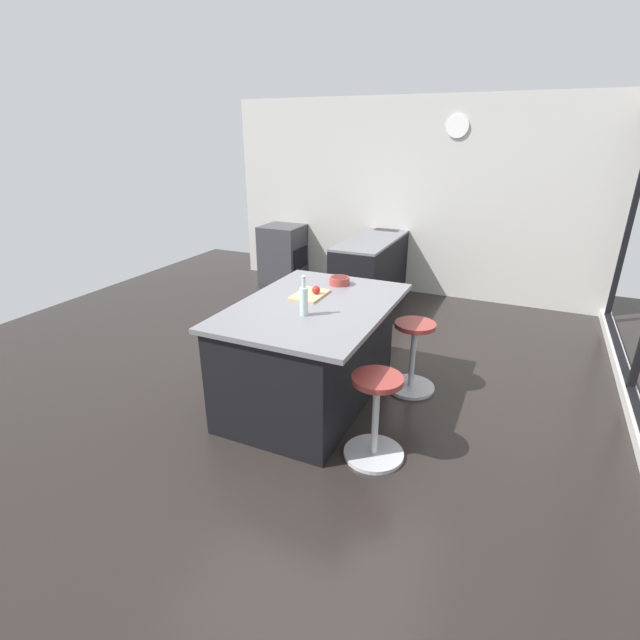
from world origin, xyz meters
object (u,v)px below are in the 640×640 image
Objects in this scene: oven_range at (283,253)px; water_bottle at (304,300)px; stool_by_window at (413,358)px; kitchen_island at (310,352)px; cutting_board at (309,295)px; stool_middle at (375,420)px; fruit_bowl at (339,280)px; apple_red at (316,290)px.

water_bottle is (3.30, 2.01, 0.59)m from oven_range.
stool_by_window is 2.09× the size of water_bottle.
kitchen_island is 4.72× the size of cutting_board.
fruit_bowl reaches higher than stool_middle.
oven_range is 3.68m from stool_by_window.
kitchen_island reaches higher than stool_by_window.
apple_red is at bearing -8.53° from fruit_bowl.
oven_range is at bearing -147.63° from kitchen_island.
stool_by_window is at bearing 113.57° from cutting_board.
fruit_bowl is at bearing 164.60° from cutting_board.
apple_red is at bearing -66.31° from stool_by_window.
fruit_bowl is (-0.57, 0.03, 0.48)m from kitchen_island.
fruit_bowl reaches higher than kitchen_island.
water_bottle is at bearing -111.30° from stool_middle.
stool_by_window is at bearing 87.16° from fruit_bowl.
stool_by_window is 1.27m from water_bottle.
kitchen_island is 2.60× the size of stool_middle.
cutting_board is at bearing -68.22° from apple_red.
stool_by_window is at bearing 124.58° from kitchen_island.
water_bottle is at bearing 31.31° from oven_range.
oven_range is 0.51× the size of kitchen_island.
kitchen_island is at bearing -162.56° from water_bottle.
cutting_board reaches higher than stool_by_window.
apple_red reaches higher than oven_range.
stool_by_window is 9.13× the size of apple_red.
stool_middle is 1.25m from apple_red.
cutting_board is at bearing -15.40° from fruit_bowl.
fruit_bowl reaches higher than cutting_board.
water_bottle is 1.69× the size of fruit_bowl.
water_bottle is (-0.27, -0.69, 0.71)m from stool_middle.
stool_middle is (3.57, 2.70, -0.13)m from oven_range.
fruit_bowl is (-0.39, 0.06, -0.02)m from apple_red.
water_bottle reaches higher than cutting_board.
water_bottle is (0.26, 0.08, 0.57)m from kitchen_island.
cutting_board is at bearing -154.30° from kitchen_island.
kitchen_island is at bearing -55.42° from stool_by_window.
apple_red reaches higher than cutting_board.
cutting_board is 5.04× the size of apple_red.
stool_by_window is 1.00× the size of stool_middle.
fruit_bowl is (-0.83, -0.05, -0.08)m from water_bottle.
oven_range is 3.90m from water_bottle.
apple_red reaches higher than stool_middle.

